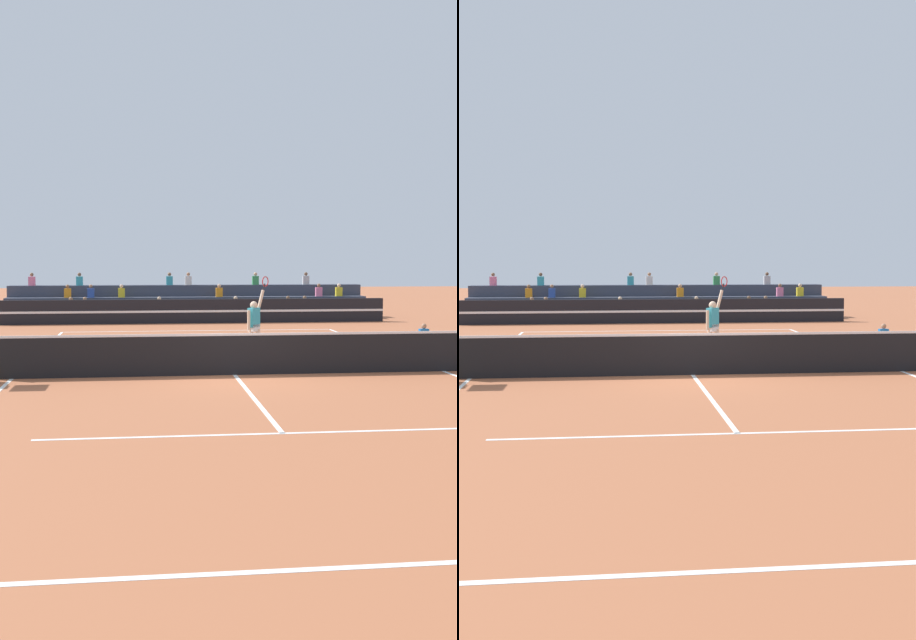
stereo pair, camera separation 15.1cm
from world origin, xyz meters
The scene contains 8 objects.
ground_plane centered at (0.00, 0.00, 0.00)m, with size 120.00×120.00×0.00m, color #AD603D.
court_lines centered at (0.00, 0.00, 0.00)m, with size 11.10×23.90×0.01m.
tennis_net centered at (0.00, 0.00, 0.54)m, with size 12.00×0.10×1.10m.
sponsor_banner_wall centered at (0.00, 15.62, 0.55)m, with size 18.00×0.26×1.10m.
bleacher_stand centered at (0.00, 18.15, 0.65)m, with size 17.49×2.85×2.28m.
ball_kid_courtside centered at (6.78, 4.68, 0.33)m, with size 0.30×0.36×0.84m.
tennis_player centered at (0.92, 2.78, 0.99)m, with size 0.80×0.77×2.47m.
tennis_ball centered at (2.50, 5.23, 0.03)m, with size 0.07×0.07×0.07m, color #C6DB33.
Camera 2 is at (-2.19, -18.60, 2.91)m, focal length 42.00 mm.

